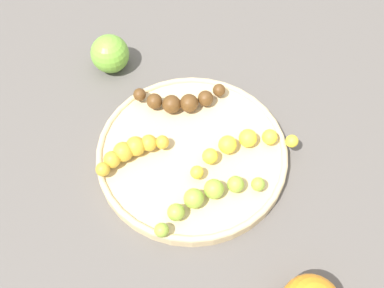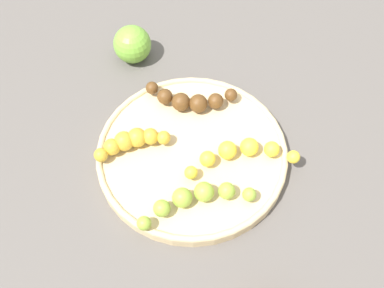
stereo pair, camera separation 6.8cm
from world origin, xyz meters
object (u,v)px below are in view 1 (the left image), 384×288
Objects in this scene: banana_green at (206,197)px; banana_overripe at (180,100)px; banana_yellow at (240,146)px; banana_spotted at (130,151)px; apple_green at (110,54)px; fruit_bowl at (192,153)px.

banana_overripe is (-0.10, 0.15, 0.00)m from banana_green.
banana_green is at bearing 128.11° from banana_yellow.
banana_spotted is 0.73× the size of banana_yellow.
banana_spotted is 0.12m from banana_overripe.
apple_green is (-0.12, 0.17, -0.00)m from banana_spotted.
apple_green is at bearing 149.47° from fruit_bowl.
apple_green is (-0.21, 0.12, 0.02)m from fruit_bowl.
banana_overripe is at bearing 125.05° from fruit_bowl.
fruit_bowl is 3.03× the size of banana_spotted.
banana_overripe is 0.16m from apple_green.
banana_spotted is at bearing 28.49° from banana_green.
banana_overripe is at bearing -17.48° from apple_green.
apple_green is (-0.26, 0.20, 0.00)m from banana_green.
banana_yellow is at bearing 42.77° from banana_overripe.
banana_yellow is at bearing -58.50° from banana_green.
apple_green reaches higher than banana_spotted.
fruit_bowl is at bearing -30.53° from apple_green.
banana_green is 0.99× the size of banana_overripe.
fruit_bowl is 0.10m from banana_spotted.
apple_green is at bearing -14.75° from banana_spotted.
apple_green is (-0.27, 0.09, 0.00)m from banana_yellow.
apple_green reaches higher than fruit_bowl.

